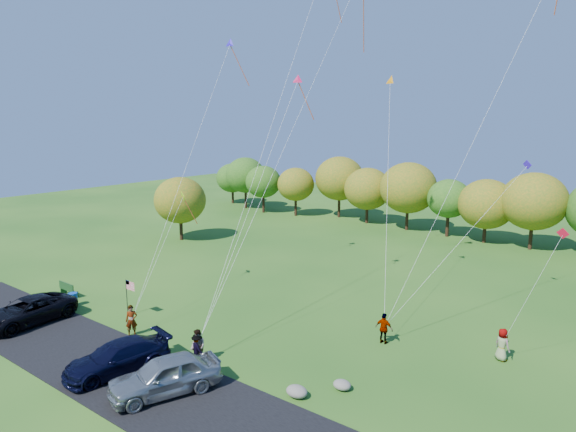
# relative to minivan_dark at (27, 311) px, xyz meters

# --- Properties ---
(ground) EXTENTS (140.00, 140.00, 0.00)m
(ground) POSITION_rel_minivan_dark_xyz_m (11.56, 3.86, -0.89)
(ground) COLOR #1F5117
(ground) RESTS_ON ground
(asphalt_lane) EXTENTS (44.00, 6.00, 0.06)m
(asphalt_lane) POSITION_rel_minivan_dark_xyz_m (11.56, -0.14, -0.86)
(asphalt_lane) COLOR black
(asphalt_lane) RESTS_ON ground
(treeline) EXTENTS (75.17, 27.59, 8.72)m
(treeline) POSITION_rel_minivan_dark_xyz_m (12.54, 40.06, 3.95)
(treeline) COLOR #331E12
(treeline) RESTS_ON ground
(minivan_dark) EXTENTS (3.14, 6.17, 1.67)m
(minivan_dark) POSITION_rel_minivan_dark_xyz_m (0.00, 0.00, 0.00)
(minivan_dark) COLOR black
(minivan_dark) RESTS_ON asphalt_lane
(minivan_navy) EXTENTS (3.29, 5.84, 1.60)m
(minivan_navy) POSITION_rel_minivan_dark_xyz_m (10.24, -0.28, -0.04)
(minivan_navy) COLOR black
(minivan_navy) RESTS_ON asphalt_lane
(minivan_silver) EXTENTS (4.00, 5.80, 1.83)m
(minivan_silver) POSITION_rel_minivan_dark_xyz_m (13.89, -0.12, 0.08)
(minivan_silver) COLOR #91979B
(minivan_silver) RESTS_ON asphalt_lane
(flyer_a) EXTENTS (0.79, 0.84, 1.93)m
(flyer_a) POSITION_rel_minivan_dark_xyz_m (6.80, 3.06, 0.07)
(flyer_a) COLOR #4C4C59
(flyer_a) RESTS_ON ground
(flyer_b) EXTENTS (1.04, 0.88, 1.89)m
(flyer_b) POSITION_rel_minivan_dark_xyz_m (12.72, 3.06, 0.05)
(flyer_b) COLOR #4C4C59
(flyer_b) RESTS_ON ground
(flyer_c) EXTENTS (1.16, 0.80, 1.65)m
(flyer_c) POSITION_rel_minivan_dark_xyz_m (12.66, 3.06, -0.07)
(flyer_c) COLOR #4C4C59
(flyer_c) RESTS_ON ground
(flyer_d) EXTENTS (1.11, 0.49, 1.86)m
(flyer_d) POSITION_rel_minivan_dark_xyz_m (19.57, 11.46, 0.04)
(flyer_d) COLOR #4C4C59
(flyer_d) RESTS_ON ground
(flyer_e) EXTENTS (1.06, 0.90, 1.83)m
(flyer_e) POSITION_rel_minivan_dark_xyz_m (25.70, 13.47, 0.02)
(flyer_e) COLOR #4C4C59
(flyer_e) RESTS_ON ground
(park_bench) EXTENTS (1.93, 0.48, 1.07)m
(park_bench) POSITION_rel_minivan_dark_xyz_m (-3.01, 4.43, -0.32)
(park_bench) COLOR #153C18
(park_bench) RESTS_ON ground
(trash_barrel) EXTENTS (0.63, 0.63, 0.95)m
(trash_barrel) POSITION_rel_minivan_dark_xyz_m (-0.81, 3.59, -0.42)
(trash_barrel) COLOR #0B3FA5
(trash_barrel) RESTS_ON ground
(flag_assembly) EXTENTS (0.93, 0.60, 2.52)m
(flag_assembly) POSITION_rel_minivan_dark_xyz_m (4.05, 4.88, 1.00)
(flag_assembly) COLOR black
(flag_assembly) RESTS_ON ground
(boulder_near) EXTENTS (1.10, 0.86, 0.55)m
(boulder_near) POSITION_rel_minivan_dark_xyz_m (19.05, 3.54, -0.62)
(boulder_near) COLOR gray
(boulder_near) RESTS_ON ground
(boulder_far) EXTENTS (0.92, 0.77, 0.48)m
(boulder_far) POSITION_rel_minivan_dark_xyz_m (20.41, 5.45, -0.66)
(boulder_far) COLOR gray
(boulder_far) RESTS_ON ground
(kites_aloft) EXTENTS (26.10, 12.06, 18.84)m
(kites_aloft) POSITION_rel_minivan_dark_xyz_m (14.16, 18.44, 19.23)
(kites_aloft) COLOR #E71973
(kites_aloft) RESTS_ON ground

